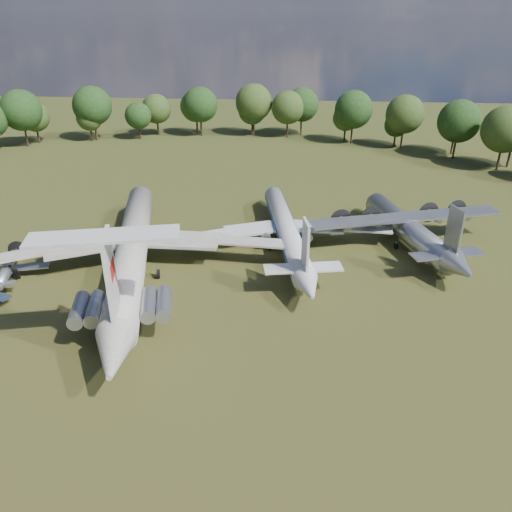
# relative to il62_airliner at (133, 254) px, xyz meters

# --- Properties ---
(ground) EXTENTS (300.00, 300.00, 0.00)m
(ground) POSITION_rel_il62_airliner_xyz_m (5.82, 1.51, -2.87)
(ground) COLOR #284015
(ground) RESTS_ON ground
(il62_airliner) EXTENTS (57.64, 67.58, 5.75)m
(il62_airliner) POSITION_rel_il62_airliner_xyz_m (0.00, 0.00, 0.00)
(il62_airliner) COLOR #B8B8B4
(il62_airliner) RESTS_ON ground
(tu104_jet) EXTENTS (40.89, 49.78, 4.44)m
(tu104_jet) POSITION_rel_il62_airliner_xyz_m (21.07, 10.50, -0.65)
(tu104_jet) COLOR silver
(tu104_jet) RESTS_ON ground
(an12_transport) EXTENTS (39.94, 42.36, 4.57)m
(an12_transport) POSITION_rel_il62_airliner_xyz_m (40.01, 12.62, -0.59)
(an12_transport) COLOR #ACB0B5
(an12_transport) RESTS_ON ground
(small_prop_northwest) EXTENTS (14.85, 17.52, 2.20)m
(small_prop_northwest) POSITION_rel_il62_airliner_xyz_m (-16.85, -3.45, -1.77)
(small_prop_northwest) COLOR #A5A7AD
(small_prop_northwest) RESTS_ON ground
(person_on_il62) EXTENTS (0.79, 0.71, 1.82)m
(person_on_il62) POSITION_rel_il62_airliner_xyz_m (3.80, -15.63, 3.78)
(person_on_il62) COLOR #956F4C
(person_on_il62) RESTS_ON il62_airliner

